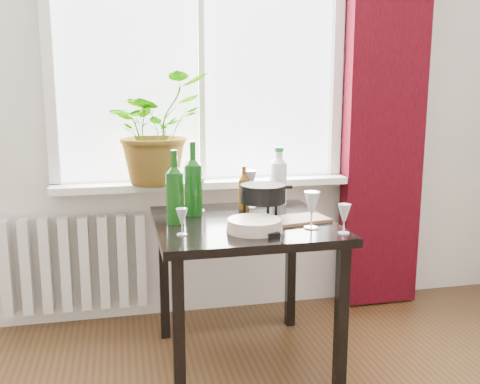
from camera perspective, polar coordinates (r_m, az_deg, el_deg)
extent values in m
cube|color=white|center=(3.17, -4.27, 15.09)|extent=(1.72, 0.08, 1.62)
cube|color=white|center=(3.14, -3.88, 0.92)|extent=(1.72, 0.20, 0.04)
cube|color=#34040C|center=(3.42, 15.25, 9.33)|extent=(0.50, 0.12, 2.56)
cube|color=silver|center=(3.25, -17.15, -7.29)|extent=(0.80, 0.10, 0.55)
cube|color=black|center=(2.60, 0.40, -3.51)|extent=(0.85, 0.85, 0.04)
cube|color=black|center=(2.33, -6.57, -15.05)|extent=(0.05, 0.05, 0.70)
cube|color=black|center=(3.00, -8.12, -9.02)|extent=(0.05, 0.05, 0.70)
cube|color=black|center=(2.50, 10.75, -13.27)|extent=(0.05, 0.05, 0.70)
cube|color=black|center=(3.14, 5.42, -8.06)|extent=(0.05, 0.05, 0.70)
imported|color=#257C21|center=(3.01, -9.05, 6.69)|extent=(0.73, 0.72, 0.62)
cylinder|color=beige|center=(2.40, 1.54, -3.57)|extent=(0.33, 0.33, 0.05)
cube|color=black|center=(2.38, 2.67, -4.12)|extent=(0.09, 0.20, 0.02)
cube|color=#8E5B40|center=(2.61, 6.32, -2.91)|extent=(0.30, 0.23, 0.01)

